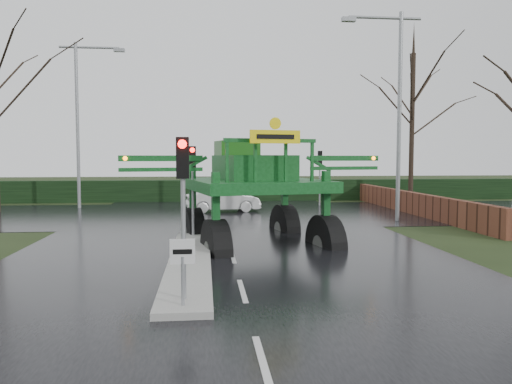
{
  "coord_description": "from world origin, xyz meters",
  "views": [
    {
      "loc": [
        -0.85,
        -11.35,
        3.11
      ],
      "look_at": [
        0.78,
        4.51,
        2.0
      ],
      "focal_mm": 35.0,
      "sensor_mm": 36.0,
      "label": 1
    }
  ],
  "objects": [
    {
      "name": "road_cross",
      "position": [
        0.0,
        16.0,
        0.01
      ],
      "size": [
        80.0,
        12.0,
        0.02
      ],
      "primitive_type": "cube",
      "color": "black",
      "rests_on": "ground"
    },
    {
      "name": "road_main",
      "position": [
        0.0,
        10.0,
        0.0
      ],
      "size": [
        14.0,
        80.0,
        0.02
      ],
      "primitive_type": "cube",
      "color": "black",
      "rests_on": "ground"
    },
    {
      "name": "ground",
      "position": [
        0.0,
        0.0,
        0.0
      ],
      "size": [
        140.0,
        140.0,
        0.0
      ],
      "primitive_type": "plane",
      "color": "black",
      "rests_on": "ground"
    },
    {
      "name": "median_island",
      "position": [
        -1.3,
        3.0,
        0.09
      ],
      "size": [
        1.2,
        10.0,
        0.16
      ],
      "primitive_type": "cube",
      "color": "gray",
      "rests_on": "ground"
    },
    {
      "name": "street_light_right",
      "position": [
        8.19,
        12.0,
        5.99
      ],
      "size": [
        3.85,
        0.3,
        10.0
      ],
      "color": "gray",
      "rests_on": "ground"
    },
    {
      "name": "traffic_signal_near",
      "position": [
        -1.3,
        -1.01,
        2.59
      ],
      "size": [
        0.26,
        0.33,
        3.52
      ],
      "color": "gray",
      "rests_on": "ground"
    },
    {
      "name": "hedge_row",
      "position": [
        0.0,
        24.0,
        0.75
      ],
      "size": [
        44.0,
        0.9,
        1.5
      ],
      "primitive_type": "cube",
      "color": "black",
      "rests_on": "ground"
    },
    {
      "name": "traffic_signal_mid",
      "position": [
        -1.3,
        7.49,
        2.59
      ],
      "size": [
        0.26,
        0.33,
        3.52
      ],
      "color": "gray",
      "rests_on": "ground"
    },
    {
      "name": "brick_wall",
      "position": [
        10.5,
        16.0,
        0.6
      ],
      "size": [
        0.4,
        20.0,
        1.2
      ],
      "primitive_type": "cube",
      "color": "#592D1E",
      "rests_on": "ground"
    },
    {
      "name": "tree_right_far",
      "position": [
        13.0,
        21.0,
        6.5
      ],
      "size": [
        7.0,
        7.0,
        12.05
      ],
      "color": "black",
      "rests_on": "ground"
    },
    {
      "name": "street_light_left_far",
      "position": [
        -8.19,
        20.0,
        5.99
      ],
      "size": [
        3.85,
        0.3,
        10.0
      ],
      "color": "gray",
      "rests_on": "ground"
    },
    {
      "name": "crop_sprayer",
      "position": [
        -0.55,
        5.09,
        2.61
      ],
      "size": [
        9.7,
        6.98,
        5.53
      ],
      "rotation": [
        0.0,
        0.0,
        0.21
      ],
      "color": "black",
      "rests_on": "ground"
    },
    {
      "name": "traffic_signal_far",
      "position": [
        6.5,
        20.01,
        2.59
      ],
      "size": [
        0.26,
        0.33,
        3.52
      ],
      "rotation": [
        0.0,
        0.0,
        3.14
      ],
      "color": "gray",
      "rests_on": "ground"
    },
    {
      "name": "white_sedan",
      "position": [
        0.18,
        16.93,
        0.0
      ],
      "size": [
        4.31,
        2.0,
        1.37
      ],
      "primitive_type": "imported",
      "rotation": [
        0.0,
        0.0,
        1.71
      ],
      "color": "silver",
      "rests_on": "ground"
    },
    {
      "name": "keep_left_sign",
      "position": [
        -1.3,
        -1.5,
        1.06
      ],
      "size": [
        0.5,
        0.07,
        1.35
      ],
      "color": "gray",
      "rests_on": "ground"
    }
  ]
}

